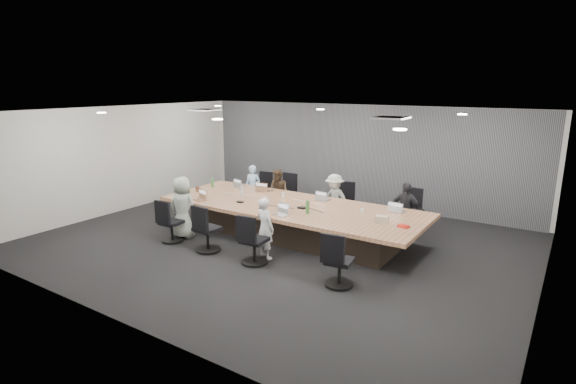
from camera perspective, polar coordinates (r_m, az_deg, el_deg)
The scene contains 39 objects.
floor at distance 9.81m, azimuth -1.28°, elevation -6.44°, with size 10.00×8.00×0.00m, color black.
ceiling at distance 9.23m, azimuth -1.38°, elevation 10.12°, with size 10.00×8.00×0.00m, color white.
wall_back at distance 12.87m, azimuth 8.81°, elevation 4.68°, with size 10.00×2.80×0.00m, color beige.
wall_front at distance 6.63m, azimuth -21.31°, elevation -4.56°, with size 10.00×2.80×0.00m, color beige.
wall_left at distance 12.88m, azimuth -20.07°, elevation 4.02°, with size 8.00×2.80×0.00m, color beige.
wall_right at distance 7.85m, azimuth 30.43°, elevation -2.78°, with size 8.00×2.80×0.00m, color beige.
curtain at distance 12.79m, azimuth 8.66°, elevation 4.64°, with size 9.80×0.04×2.80m, color slate.
conference_table at distance 10.07m, azimuth 0.31°, elevation -3.48°, with size 6.00×2.20×0.74m.
chair_0 at distance 12.58m, azimuth -3.51°, elevation -0.20°, with size 0.49×0.49×0.73m, color black, non-canonical shape.
chair_1 at distance 12.10m, azimuth -0.30°, elevation -0.54°, with size 0.54×0.54×0.81m, color black, non-canonical shape.
chair_2 at distance 11.32m, azimuth 6.69°, elevation -1.79°, with size 0.51×0.51×0.75m, color black, non-canonical shape.
chair_3 at distance 10.67m, azimuth 15.19°, elevation -2.83°, with size 0.58×0.58×0.85m, color black, non-canonical shape.
chair_4 at distance 10.08m, azimuth -14.56°, elevation -4.16°, with size 0.49×0.49×0.72m, color black, non-canonical shape.
chair_5 at distance 9.35m, azimuth -10.20°, elevation -5.08°, with size 0.54×0.54×0.80m, color black, non-canonical shape.
chair_6 at distance 8.61m, azimuth -4.30°, elevation -6.61°, with size 0.53×0.53×0.78m, color black, non-canonical shape.
chair_7 at distance 7.72m, azimuth 6.56°, elevation -9.22°, with size 0.51×0.51×0.75m, color black, non-canonical shape.
person_0 at distance 12.25m, azimuth -4.50°, elevation 0.57°, with size 0.44×0.29×1.21m, color #A5CBEA.
laptop_0 at distance 11.80m, azimuth -6.13°, elevation 0.74°, with size 0.30×0.21×0.02m, color #B2B2B7.
person_1 at distance 11.77m, azimuth -1.23°, elevation 0.02°, with size 0.58×0.45×1.19m, color #413021.
laptop_1 at distance 11.30m, azimuth -2.81°, elevation 0.23°, with size 0.32×0.22×0.02m, color #8C6647.
person_2 at distance 10.95m, azimuth 5.91°, elevation -0.94°, with size 0.81×0.46×1.25m, color #A3ADA1.
laptop_2 at distance 10.45m, azimuth 4.54°, elevation -0.91°, with size 0.30×0.21×0.02m, color #B2B2B7.
person_3 at distance 10.30m, azimuth 14.65°, elevation -2.23°, with size 0.74×0.31×1.26m, color #262529.
laptop_3 at distance 9.76m, azimuth 13.65°, elevation -2.30°, with size 0.33×0.22×0.02m, color #B2B2B7.
person_4 at distance 10.21m, azimuth -13.23°, elevation -1.92°, with size 0.68×0.44×1.38m, color #94A093.
laptop_4 at distance 10.57m, azimuth -11.10°, elevation -0.96°, with size 0.30×0.20×0.02m, color #8C6647.
person_6 at distance 8.80m, azimuth -2.94°, elevation -4.60°, with size 0.45×0.29×1.23m, color silver.
laptop_6 at distance 9.19m, azimuth -0.93°, elevation -2.91°, with size 0.30×0.21×0.02m, color #B2B2B7.
bottle_green_left at distance 11.83m, azimuth -9.55°, elevation 1.20°, with size 0.07×0.07×0.24m, color #347433.
bottle_green_right at distance 9.29m, azimuth 2.49°, elevation -1.93°, with size 0.08×0.08×0.27m, color #347433.
bottle_clear at distance 10.90m, azimuth -5.87°, elevation 0.17°, with size 0.06×0.06×0.20m, color silver.
cup_white_far at distance 10.63m, azimuth -0.67°, elevation -0.38°, with size 0.08×0.08×0.10m, color white.
cup_white_near at distance 9.45m, azimuth 9.41°, elevation -2.40°, with size 0.07×0.07×0.09m, color white.
mug_brown at distance 11.45m, azimuth -11.41°, elevation 0.41°, with size 0.10×0.10×0.12m, color brown.
mic_left at distance 10.22m, azimuth -6.11°, elevation -1.25°, with size 0.14×0.09×0.03m, color black.
mic_right at distance 9.67m, azimuth 1.73°, elevation -2.02°, with size 0.16×0.11×0.03m, color black.
stapler at distance 9.58m, azimuth -3.29°, elevation -2.11°, with size 0.16×0.04×0.06m, color black.
canvas_bag at distance 8.89m, azimuth 11.83°, elevation -3.40°, with size 0.24×0.15×0.13m, color #BDAE90.
snack_packet at distance 8.70m, azimuth 14.46°, elevation -4.22°, with size 0.20×0.13×0.04m, color red.
Camera 1 is at (5.21, -7.60, 3.36)m, focal length 28.00 mm.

